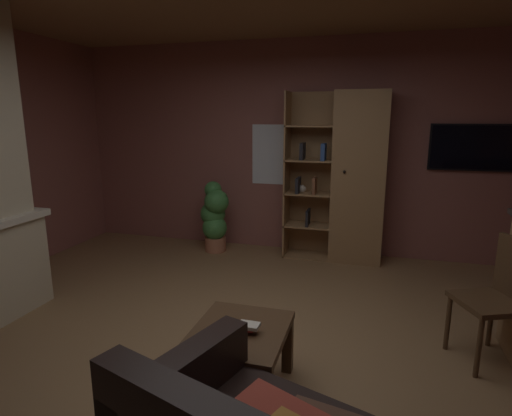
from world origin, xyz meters
name	(u,v)px	position (x,y,z in m)	size (l,w,h in m)	color
floor	(242,354)	(0.00, 0.00, -0.01)	(6.12, 5.28, 0.02)	olive
wall_back	(303,148)	(0.00, 2.67, 1.36)	(6.24, 0.06, 2.72)	#8E544C
window_pane_back	(280,155)	(-0.30, 2.64, 1.27)	(0.75, 0.01, 0.78)	white
bookshelf_cabinet	(351,179)	(0.64, 2.40, 1.02)	(1.20, 0.41, 2.06)	#997047
coffee_table	(240,342)	(0.12, -0.42, 0.35)	(0.59, 0.68, 0.44)	#4C331E
table_book_0	(244,325)	(0.14, -0.38, 0.45)	(0.12, 0.10, 0.02)	brown
table_book_1	(244,327)	(0.16, -0.44, 0.47)	(0.12, 0.11, 0.02)	#B22D2D
table_book_2	(249,325)	(0.19, -0.45, 0.49)	(0.13, 0.09, 0.02)	beige
dining_chair	(501,293)	(1.81, 0.43, 0.53)	(0.55, 0.55, 0.92)	#4C331E
potted_floor_plant	(215,216)	(-1.09, 2.26, 0.48)	(0.40, 0.38, 0.93)	#B77051
wall_mounted_tv	(473,147)	(1.99, 2.61, 1.41)	(0.96, 0.06, 0.54)	black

